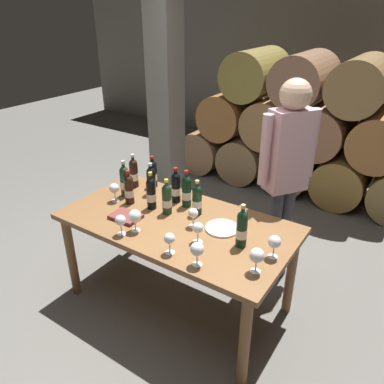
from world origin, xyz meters
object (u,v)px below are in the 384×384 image
wine_glass_5 (169,239)px  wine_glass_8 (257,256)px  wine_bottle_6 (187,191)px  wine_bottle_10 (125,181)px  dining_table (177,231)px  tasting_notebook (126,217)px  wine_bottle_4 (176,187)px  wine_bottle_8 (197,199)px  wine_glass_0 (197,250)px  wine_bottle_9 (242,228)px  wine_glass_7 (193,214)px  wine_bottle_1 (167,199)px  wine_glass_1 (274,242)px  wine_bottle_5 (153,173)px  wine_glass_4 (121,221)px  wine_bottle_2 (151,193)px  sommelier_presenting (287,167)px  wine_glass_2 (135,217)px  wine_bottle_0 (129,189)px  wine_bottle_7 (151,181)px  serving_plate (222,228)px  wine_glass_3 (114,189)px  wine_glass_6 (198,228)px

wine_glass_5 → wine_glass_8: bearing=13.7°
wine_bottle_6 → wine_bottle_10: size_ratio=0.98×
dining_table → wine_glass_5: (0.20, -0.35, 0.20)m
wine_glass_8 → tasting_notebook: 1.07m
wine_glass_5 → wine_bottle_10: bearing=150.6°
wine_bottle_6 → wine_bottle_4: bearing=171.8°
wine_bottle_10 → wine_bottle_8: bearing=6.4°
wine_bottle_6 → wine_glass_0: size_ratio=1.90×
wine_bottle_9 → wine_glass_7: size_ratio=2.11×
wine_bottle_1 → wine_bottle_10: size_ratio=0.91×
wine_glass_5 → wine_glass_7: size_ratio=1.02×
wine_glass_1 → tasting_notebook: wine_glass_1 is taller
wine_bottle_5 → wine_bottle_8: (0.57, -0.19, -0.00)m
wine_bottle_8 → wine_glass_4: (-0.28, -0.52, -0.01)m
wine_glass_0 → tasting_notebook: (-0.74, 0.17, -0.10)m
wine_bottle_6 → wine_glass_0: (0.47, -0.58, -0.02)m
wine_bottle_2 → wine_bottle_10: size_ratio=0.98×
wine_bottle_4 → wine_bottle_10: size_ratio=0.95×
tasting_notebook → wine_bottle_4: bearing=68.3°
wine_bottle_6 → sommelier_presenting: (0.58, 0.53, 0.15)m
wine_glass_7 → wine_glass_2: bearing=-137.9°
dining_table → wine_glass_7: wine_glass_7 is taller
wine_bottle_4 → wine_glass_7: bearing=-36.4°
wine_glass_0 → sommelier_presenting: bearing=84.2°
wine_bottle_9 → wine_glass_4: wine_bottle_9 is taller
wine_glass_0 → wine_bottle_2: bearing=149.3°
wine_bottle_0 → wine_bottle_7: wine_bottle_0 is taller
wine_bottle_8 → wine_glass_1: (0.69, -0.19, -0.01)m
wine_bottle_5 → wine_glass_4: (0.30, -0.71, -0.02)m
wine_bottle_1 → serving_plate: bearing=4.2°
wine_bottle_9 → wine_bottle_10: wine_bottle_10 is taller
wine_glass_3 → wine_bottle_5: bearing=77.6°
wine_bottle_5 → wine_bottle_6: size_ratio=0.92×
wine_bottle_6 → wine_glass_6: 0.50m
sommelier_presenting → wine_bottle_9: bearing=-89.0°
wine_bottle_7 → wine_glass_7: bearing=-22.3°
wine_bottle_5 → wine_glass_8: wine_bottle_5 is taller
wine_bottle_2 → wine_glass_5: 0.61m
wine_bottle_2 → wine_glass_4: 0.41m
wine_bottle_10 → wine_glass_8: 1.35m
wine_glass_7 → wine_bottle_4: bearing=143.6°
tasting_notebook → wine_bottle_0: bearing=122.9°
wine_bottle_1 → serving_plate: wine_bottle_1 is taller
dining_table → sommelier_presenting: (0.52, 0.75, 0.37)m
wine_bottle_7 → wine_glass_7: size_ratio=1.90×
wine_bottle_7 → wine_bottle_2: bearing=-50.4°
sommelier_presenting → wine_glass_6: bearing=-105.1°
dining_table → tasting_notebook: (-0.33, -0.18, 0.11)m
wine_glass_2 → wine_glass_8: 0.89m
dining_table → wine_bottle_7: size_ratio=6.21×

